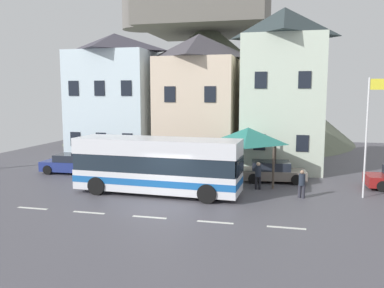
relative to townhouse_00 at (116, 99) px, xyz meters
name	(u,v)px	position (x,y,z in m)	size (l,w,h in m)	color
ground_plane	(160,209)	(7.50, -11.78, -5.14)	(40.00, 60.00, 0.07)	#504E56
townhouse_00	(116,99)	(0.00, 0.00, 0.00)	(6.30, 5.63, 10.21)	silver
townhouse_01	(199,101)	(6.79, 0.15, -0.12)	(5.74, 5.93, 9.97)	beige
townhouse_02	(283,89)	(13.04, 0.33, 0.71)	(5.59, 6.28, 11.64)	beige
hilltop_castle	(207,76)	(3.98, 17.14, 2.43)	(33.52, 33.52, 23.16)	#636B57
transit_bus	(157,166)	(6.51, -9.14, -3.55)	(9.31, 2.91, 3.09)	silver
bus_shelter	(248,136)	(11.06, -4.82, -2.22)	(3.60, 3.60, 3.42)	#473D33
parked_car_01	(72,164)	(-1.15, -5.05, -4.45)	(4.01, 2.01, 1.32)	navy
parked_car_02	(273,172)	(12.63, -4.48, -4.48)	(4.07, 2.20, 1.28)	slate
pedestrian_00	(258,174)	(11.87, -6.85, -4.17)	(0.35, 0.34, 1.61)	black
pedestrian_01	(302,183)	(14.27, -8.20, -4.31)	(0.36, 0.34, 1.50)	#2D2D38
public_bench	(269,168)	(12.28, -2.57, -4.64)	(1.53, 0.48, 0.87)	#33473D
flagpole	(369,128)	(17.56, -7.42, -1.39)	(0.95, 0.10, 6.35)	silver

